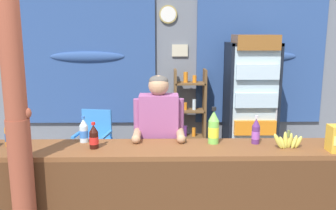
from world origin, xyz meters
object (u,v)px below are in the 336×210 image
(soda_bottle_water, at_px, (84,131))
(stall_counter, at_px, (173,194))
(shopkeeper, at_px, (159,135))
(banana_bunch, at_px, (288,141))
(soda_bottle_lime_soda, at_px, (214,128))
(soda_bottle_orange_soda, at_px, (8,134))
(timber_post, at_px, (18,126))
(soda_bottle_grape_soda, at_px, (256,132))
(drink_fridge, at_px, (251,96))
(bottle_shelf_rack, at_px, (190,113))
(soda_bottle_cola, at_px, (94,137))
(plastic_lawn_chair, at_px, (94,138))

(soda_bottle_water, bearing_deg, stall_counter, -19.30)
(shopkeeper, bearing_deg, stall_counter, -76.53)
(banana_bunch, bearing_deg, soda_bottle_lime_soda, 165.95)
(soda_bottle_water, relative_size, soda_bottle_orange_soda, 0.94)
(timber_post, relative_size, soda_bottle_orange_soda, 10.32)
(stall_counter, bearing_deg, soda_bottle_grape_soda, 15.47)
(drink_fridge, height_order, soda_bottle_grape_soda, drink_fridge)
(stall_counter, height_order, banana_bunch, banana_bunch)
(soda_bottle_grape_soda, bearing_deg, stall_counter, -164.53)
(timber_post, relative_size, banana_bunch, 9.58)
(stall_counter, xyz_separation_m, bottle_shelf_rack, (0.33, 2.49, 0.12))
(soda_bottle_cola, bearing_deg, plastic_lawn_chair, 100.85)
(soda_bottle_lime_soda, relative_size, banana_bunch, 1.20)
(timber_post, relative_size, bottle_shelf_rack, 1.89)
(shopkeeper, height_order, soda_bottle_cola, shopkeeper)
(plastic_lawn_chair, xyz_separation_m, banana_bunch, (1.98, -1.92, 0.54))
(drink_fridge, height_order, shopkeeper, drink_fridge)
(shopkeeper, distance_m, banana_bunch, 1.16)
(plastic_lawn_chair, distance_m, shopkeeper, 1.81)
(soda_bottle_lime_soda, distance_m, soda_bottle_grape_soda, 0.37)
(drink_fridge, bearing_deg, bottle_shelf_rack, 161.25)
(drink_fridge, distance_m, shopkeeper, 2.15)
(shopkeeper, bearing_deg, soda_bottle_orange_soda, -165.90)
(soda_bottle_lime_soda, distance_m, banana_bunch, 0.63)
(stall_counter, bearing_deg, soda_bottle_orange_soda, 173.09)
(stall_counter, xyz_separation_m, shopkeeper, (-0.12, 0.49, 0.37))
(soda_bottle_lime_soda, distance_m, soda_bottle_water, 1.14)
(shopkeeper, xyz_separation_m, soda_bottle_water, (-0.66, -0.22, 0.11))
(shopkeeper, height_order, soda_bottle_lime_soda, shopkeeper)
(soda_bottle_cola, bearing_deg, soda_bottle_water, 124.01)
(banana_bunch, bearing_deg, drink_fridge, 84.29)
(timber_post, height_order, soda_bottle_lime_soda, timber_post)
(shopkeeper, distance_m, soda_bottle_lime_soda, 0.57)
(shopkeeper, xyz_separation_m, soda_bottle_cola, (-0.54, -0.40, 0.10))
(shopkeeper, bearing_deg, timber_post, -145.46)
(timber_post, bearing_deg, soda_bottle_cola, 32.55)
(timber_post, bearing_deg, plastic_lawn_chair, 86.58)
(soda_bottle_cola, xyz_separation_m, banana_bunch, (1.62, -0.03, -0.03))
(soda_bottle_grape_soda, bearing_deg, drink_fridge, 77.37)
(drink_fridge, relative_size, soda_bottle_orange_soda, 7.48)
(timber_post, bearing_deg, stall_counter, 10.91)
(stall_counter, xyz_separation_m, soda_bottle_cola, (-0.66, 0.09, 0.47))
(soda_bottle_lime_soda, bearing_deg, timber_post, -163.83)
(soda_bottle_orange_soda, bearing_deg, plastic_lawn_chair, 78.30)
(plastic_lawn_chair, height_order, soda_bottle_orange_soda, soda_bottle_orange_soda)
(soda_bottle_water, height_order, soda_bottle_orange_soda, soda_bottle_orange_soda)
(stall_counter, relative_size, banana_bunch, 15.50)
(timber_post, relative_size, drink_fridge, 1.38)
(timber_post, xyz_separation_m, soda_bottle_lime_soda, (1.51, 0.44, -0.14))
(bottle_shelf_rack, bearing_deg, drink_fridge, -18.75)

